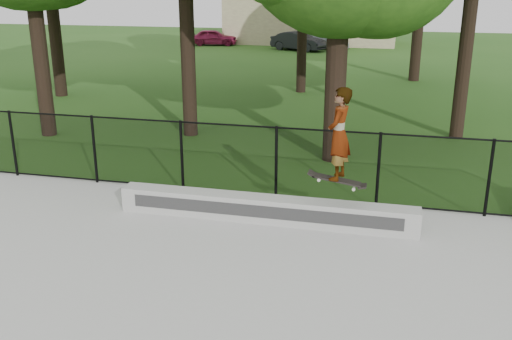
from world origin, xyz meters
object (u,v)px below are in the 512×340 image
object	(u,v)px
grind_ledge	(265,209)
skater_airborne	(339,136)
car_c	(320,40)
car_b	(298,41)
car_a	(213,37)

from	to	relation	value
grind_ledge	skater_airborne	distance (m)	1.96
car_c	skater_airborne	world-z (taller)	skater_airborne
grind_ledge	car_b	xyz separation A→B (m)	(-4.14, 27.86, 0.31)
car_a	skater_airborne	distance (m)	31.98
car_c	skater_airborne	distance (m)	29.54
car_c	grind_ledge	bearing A→B (deg)	173.14
grind_ledge	car_c	bearing A→B (deg)	95.74
car_a	car_c	xyz separation A→B (m)	(7.56, -0.50, 0.02)
car_a	car_b	xyz separation A→B (m)	(6.35, -1.79, 0.04)
car_b	skater_airborne	bearing A→B (deg)	-146.28
skater_airborne	car_c	bearing A→B (deg)	98.22
car_b	car_c	xyz separation A→B (m)	(1.21, 1.29, -0.02)
car_c	car_a	bearing A→B (deg)	73.65
car_c	skater_airborne	bearing A→B (deg)	175.62
car_a	skater_airborne	xyz separation A→B (m)	(11.78, -29.70, 1.21)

